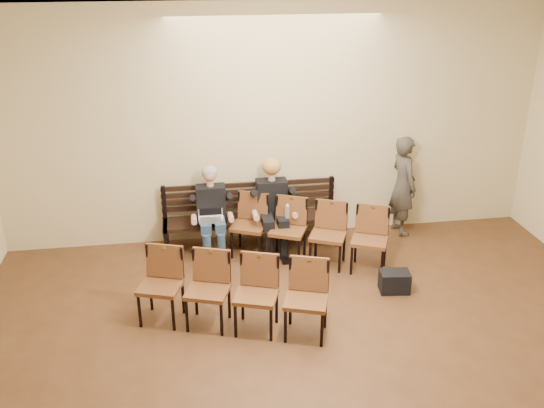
{
  "coord_description": "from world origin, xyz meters",
  "views": [
    {
      "loc": [
        -1.36,
        -3.47,
        4.17
      ],
      "look_at": [
        -0.18,
        4.05,
        0.91
      ],
      "focal_mm": 40.0,
      "sensor_mm": 36.0,
      "label": 1
    }
  ],
  "objects": [
    {
      "name": "laptop",
      "position": [
        -1.0,
        4.37,
        0.58
      ],
      "size": [
        0.39,
        0.33,
        0.26
      ],
      "primitive_type": "cube",
      "rotation": [
        0.0,
        0.0,
        0.17
      ],
      "color": "silver",
      "rests_on": "bench"
    },
    {
      "name": "passerby",
      "position": [
        1.96,
        4.75,
        0.9
      ],
      "size": [
        0.53,
        0.72,
        1.8
      ],
      "primitive_type": "imported",
      "rotation": [
        0.0,
        0.0,
        1.73
      ],
      "color": "#3D3832",
      "rests_on": "ground"
    },
    {
      "name": "bench",
      "position": [
        -0.4,
        4.65,
        0.23
      ],
      "size": [
        2.6,
        0.9,
        0.45
      ],
      "primitive_type": "cube",
      "color": "black",
      "rests_on": "ground"
    },
    {
      "name": "water_bottle",
      "position": [
        0.08,
        4.27,
        0.56
      ],
      "size": [
        0.08,
        0.08,
        0.21
      ],
      "primitive_type": "cylinder",
      "rotation": [
        0.0,
        0.0,
        0.24
      ],
      "color": "silver",
      "rests_on": "bench"
    },
    {
      "name": "chair_row_back",
      "position": [
        -0.89,
        2.56,
        0.46
      ],
      "size": [
        2.25,
        1.19,
        0.91
      ],
      "primitive_type": "cube",
      "rotation": [
        0.0,
        0.0,
        -0.33
      ],
      "color": "brown",
      "rests_on": "ground"
    },
    {
      "name": "room_walls",
      "position": [
        0.0,
        0.79,
        2.54
      ],
      "size": [
        8.02,
        10.01,
        3.51
      ],
      "color": "beige",
      "rests_on": "ground"
    },
    {
      "name": "seated_woman",
      "position": [
        -0.09,
        4.53,
        0.65
      ],
      "size": [
        0.56,
        0.77,
        1.29
      ],
      "primitive_type": null,
      "color": "black",
      "rests_on": "ground"
    },
    {
      "name": "chair_row_front",
      "position": [
        0.32,
        4.0,
        0.45
      ],
      "size": [
        2.21,
        1.36,
        0.9
      ],
      "primitive_type": "cube",
      "rotation": [
        0.0,
        0.0,
        -0.43
      ],
      "color": "brown",
      "rests_on": "ground"
    },
    {
      "name": "bag",
      "position": [
        1.28,
        3.05,
        0.14
      ],
      "size": [
        0.41,
        0.3,
        0.28
      ],
      "primitive_type": "cube",
      "rotation": [
        0.0,
        0.0,
        -0.12
      ],
      "color": "black",
      "rests_on": "ground"
    },
    {
      "name": "seated_man",
      "position": [
        -0.99,
        4.53,
        0.63
      ],
      "size": [
        0.52,
        0.72,
        1.25
      ],
      "primitive_type": null,
      "color": "black",
      "rests_on": "ground"
    }
  ]
}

